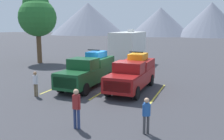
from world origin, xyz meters
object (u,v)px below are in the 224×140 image
at_px(camper_trailer_a, 129,47).
at_px(person_b, 35,82).
at_px(pickup_truck_a, 89,70).
at_px(pickup_truck_b, 133,73).
at_px(person_a, 146,113).
at_px(person_c, 76,106).

xyz_separation_m(camper_trailer_a, person_b, (-1.65, -13.71, -1.18)).
relative_size(pickup_truck_a, pickup_truck_b, 1.04).
xyz_separation_m(person_a, person_c, (-2.89, -0.59, 0.13)).
xyz_separation_m(person_b, person_c, (4.82, -3.36, 0.10)).
relative_size(pickup_truck_a, camper_trailer_a, 0.79).
distance_m(pickup_truck_b, person_c, 7.17).
bearing_deg(pickup_truck_a, camper_trailer_a, 91.40).
xyz_separation_m(pickup_truck_b, person_a, (2.57, -6.57, -0.28)).
height_order(camper_trailer_a, person_b, camper_trailer_a).
bearing_deg(person_a, person_c, -168.47).
bearing_deg(camper_trailer_a, person_b, -96.85).
height_order(pickup_truck_a, person_b, pickup_truck_a).
bearing_deg(pickup_truck_b, person_b, -143.51).
height_order(pickup_truck_b, person_c, pickup_truck_b).
relative_size(pickup_truck_a, person_a, 3.86).
bearing_deg(camper_trailer_a, pickup_truck_a, -88.60).
distance_m(pickup_truck_a, camper_trailer_a, 10.21).
xyz_separation_m(pickup_truck_b, camper_trailer_a, (-3.49, 9.92, 0.93)).
relative_size(camper_trailer_a, person_b, 4.77).
distance_m(pickup_truck_a, pickup_truck_b, 3.25).
bearing_deg(person_b, pickup_truck_b, 36.49).
distance_m(pickup_truck_b, person_a, 7.06).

